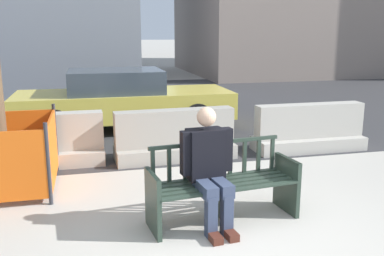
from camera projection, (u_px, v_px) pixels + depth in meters
ground_plane at (235, 248)px, 4.25m from camera, size 200.00×200.00×0.00m
street_asphalt at (136, 105)px, 12.49m from camera, size 120.00×12.00×0.01m
street_bench at (223, 187)px, 4.81m from camera, size 1.74×0.71×0.88m
seated_person at (209, 165)px, 4.63m from camera, size 0.59×0.75×1.31m
jersey_barrier_centre at (175, 139)px, 7.16m from camera, size 2.03×0.77×0.84m
jersey_barrier_left at (40, 145)px, 6.80m from camera, size 2.01×0.71×0.84m
jersey_barrier_right at (309, 131)px, 7.71m from camera, size 2.00×0.68×0.84m
car_taxi_near at (123, 100)px, 9.30m from camera, size 4.61×1.83×1.30m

